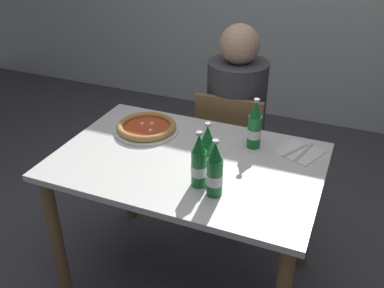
{
  "coord_description": "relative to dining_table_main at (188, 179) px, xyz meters",
  "views": [
    {
      "loc": [
        0.66,
        -1.54,
        1.78
      ],
      "look_at": [
        0.0,
        0.05,
        0.8
      ],
      "focal_mm": 40.4,
      "sensor_mm": 36.0,
      "label": 1
    }
  ],
  "objects": [
    {
      "name": "ground_plane",
      "position": [
        0.0,
        0.0,
        -0.64
      ],
      "size": [
        8.0,
        8.0,
        0.0
      ],
      "primitive_type": "plane",
      "color": "#4C4C51"
    },
    {
      "name": "dining_table_main",
      "position": [
        0.0,
        0.0,
        0.0
      ],
      "size": [
        1.2,
        0.8,
        0.75
      ],
      "color": "silver",
      "rests_on": "ground_plane"
    },
    {
      "name": "chair_behind_table",
      "position": [
        0.02,
        0.61,
        -0.15
      ],
      "size": [
        0.41,
        0.41,
        0.85
      ],
      "rotation": [
        0.0,
        0.0,
        3.18
      ],
      "color": "olive",
      "rests_on": "ground_plane"
    },
    {
      "name": "diner_seated",
      "position": [
        0.02,
        0.66,
        -0.05
      ],
      "size": [
        0.34,
        0.34,
        1.21
      ],
      "color": "#2D3342",
      "rests_on": "ground_plane"
    },
    {
      "name": "pizza_margherita_near",
      "position": [
        -0.3,
        0.16,
        0.13
      ],
      "size": [
        0.33,
        0.33,
        0.04
      ],
      "color": "white",
      "rests_on": "dining_table_main"
    },
    {
      "name": "beer_bottle_left",
      "position": [
        0.13,
        -0.09,
        0.22
      ],
      "size": [
        0.07,
        0.07,
        0.25
      ],
      "color": "#196B2D",
      "rests_on": "dining_table_main"
    },
    {
      "name": "beer_bottle_center",
      "position": [
        0.12,
        -0.17,
        0.22
      ],
      "size": [
        0.07,
        0.07,
        0.25
      ],
      "color": "#196B2D",
      "rests_on": "dining_table_main"
    },
    {
      "name": "beer_bottle_right",
      "position": [
        0.24,
        0.22,
        0.22
      ],
      "size": [
        0.07,
        0.07,
        0.25
      ],
      "color": "#196B2D",
      "rests_on": "dining_table_main"
    },
    {
      "name": "beer_bottle_extra",
      "position": [
        0.2,
        -0.21,
        0.22
      ],
      "size": [
        0.07,
        0.07,
        0.25
      ],
      "color": "#196B2D",
      "rests_on": "dining_table_main"
    },
    {
      "name": "napkin_with_cutlery",
      "position": [
        0.46,
        0.25,
        0.12
      ],
      "size": [
        0.24,
        0.24,
        0.01
      ],
      "color": "white",
      "rests_on": "dining_table_main"
    }
  ]
}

